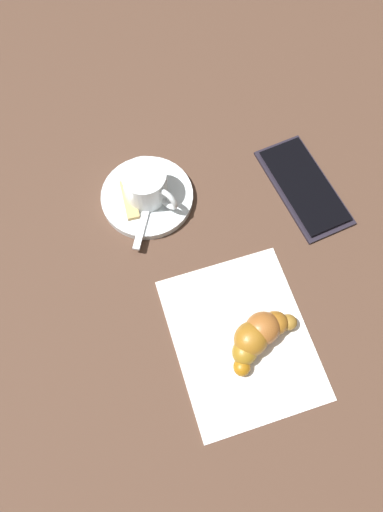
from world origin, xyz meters
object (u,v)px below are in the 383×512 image
Objects in this scene: croissant at (259,335)px; espresso_cup at (146,186)px; teaspoon at (151,193)px; sugar_packet at (130,200)px; napkin at (241,338)px; saucer at (147,197)px; cell_phone at (304,186)px.

espresso_cup is at bearing 5.58° from croissant.
sugar_packet is (0.00, 0.03, 0.00)m from teaspoon.
espresso_cup is 0.23m from croissant.
napkin is at bearing -179.34° from teaspoon.
espresso_cup is at bearing -124.50° from saucer.
cell_phone is at bearing -53.93° from napkin.
sugar_packet is at bearing 11.38° from croissant.
cell_phone is (-0.09, -0.19, -0.01)m from teaspoon.
croissant is (-0.01, -0.02, 0.02)m from napkin.
espresso_cup reaches higher than sugar_packet.
saucer is at bearing 76.79° from teaspoon.
croissant is at bearing -120.38° from napkin.
saucer is at bearing 2.07° from napkin.
espresso_cup is 0.02m from teaspoon.
saucer is 1.19× the size of croissant.
teaspoon is 0.21m from cell_phone.
napkin is 1.90× the size of croissant.
sugar_packet is at bearing 82.75° from saucer.
saucer is 0.76× the size of cell_phone.
espresso_cup is 0.75× the size of croissant.
saucer is 0.62× the size of napkin.
teaspoon reaches higher than saucer.
espresso_cup is 0.23m from napkin.
croissant reaches higher than teaspoon.
espresso_cup reaches higher than saucer.
sugar_packet is 0.56× the size of croissant.
saucer is at bearing 98.47° from sugar_packet.
espresso_cup is 0.76× the size of teaspoon.
cell_phone is at bearing 82.38° from sugar_packet.
cell_phone is at bearing -115.14° from saucer.
cell_phone is at bearing -115.46° from teaspoon.
croissant is 0.64× the size of cell_phone.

